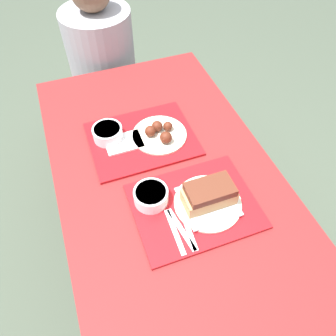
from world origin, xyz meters
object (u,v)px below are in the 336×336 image
tray_near (195,206)px  wings_plate_far (160,133)px  brisket_sandwich_plate (209,197)px  tray_far (142,139)px  bowl_coleslaw_far (108,133)px  person_seated_across (100,48)px  bowl_coleslaw_near (151,195)px

tray_near → wings_plate_far: 0.35m
brisket_sandwich_plate → wings_plate_far: 0.37m
tray_near → brisket_sandwich_plate: (0.04, -0.01, 0.04)m
tray_near → tray_far: size_ratio=1.00×
bowl_coleslaw_far → brisket_sandwich_plate: bearing=-59.9°
person_seated_across → brisket_sandwich_plate: bearing=-83.5°
tray_far → wings_plate_far: (0.07, -0.01, 0.02)m
wings_plate_far → bowl_coleslaw_far: bearing=162.9°
bowl_coleslaw_far → tray_near: bearing=-64.1°
wings_plate_far → brisket_sandwich_plate: bearing=-82.3°
tray_near → bowl_coleslaw_far: bearing=115.9°
bowl_coleslaw_near → brisket_sandwich_plate: (0.18, -0.08, 0.01)m
tray_far → wings_plate_far: size_ratio=1.90×
bowl_coleslaw_far → person_seated_across: 0.71m
tray_near → bowl_coleslaw_far: bowl_coleslaw_far is taller
tray_far → person_seated_across: bearing=90.6°
tray_near → wings_plate_far: wings_plate_far is taller
brisket_sandwich_plate → person_seated_across: (-0.13, 1.12, -0.06)m
tray_far → wings_plate_far: bearing=-10.8°
bowl_coleslaw_near → person_seated_across: size_ratio=0.18×
tray_near → bowl_coleslaw_near: (-0.13, 0.07, 0.04)m
tray_near → person_seated_across: person_seated_across is taller
tray_far → person_seated_across: size_ratio=0.62×
tray_near → bowl_coleslaw_near: size_ratio=3.53×
bowl_coleslaw_near → bowl_coleslaw_far: size_ratio=1.00×
person_seated_across → tray_far: bearing=-89.4°
wings_plate_far → bowl_coleslaw_near: bearing=-114.4°
bowl_coleslaw_near → bowl_coleslaw_far: same height
tray_near → person_seated_across: size_ratio=0.62×
bowl_coleslaw_near → person_seated_across: bearing=87.3°
bowl_coleslaw_far → wings_plate_far: 0.21m
tray_near → brisket_sandwich_plate: brisket_sandwich_plate is taller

